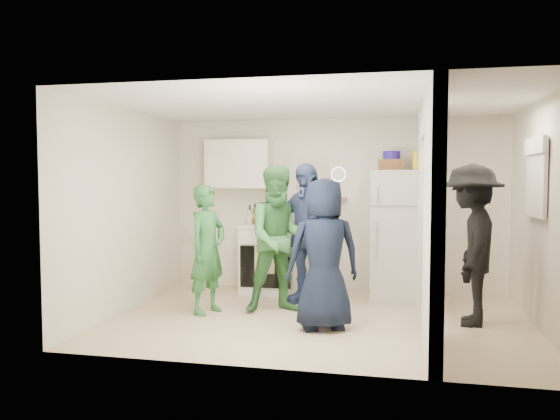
# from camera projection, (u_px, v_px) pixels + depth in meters

# --- Properties ---
(floor) EXTENTS (4.80, 4.80, 0.00)m
(floor) POSITION_uv_depth(u_px,v_px,m) (318.00, 320.00, 6.34)
(floor) COLOR beige
(floor) RESTS_ON ground
(wall_back) EXTENTS (4.80, 0.00, 4.80)m
(wall_back) POSITION_uv_depth(u_px,v_px,m) (335.00, 205.00, 7.93)
(wall_back) COLOR silver
(wall_back) RESTS_ON floor
(wall_front) EXTENTS (4.80, 0.00, 4.80)m
(wall_front) POSITION_uv_depth(u_px,v_px,m) (291.00, 225.00, 4.61)
(wall_front) COLOR silver
(wall_front) RESTS_ON floor
(wall_left) EXTENTS (0.00, 3.40, 3.40)m
(wall_left) POSITION_uv_depth(u_px,v_px,m) (127.00, 210.00, 6.77)
(wall_left) COLOR silver
(wall_left) RESTS_ON floor
(wall_right) EXTENTS (0.00, 3.40, 3.40)m
(wall_right) POSITION_uv_depth(u_px,v_px,m) (544.00, 216.00, 5.77)
(wall_right) COLOR silver
(wall_right) RESTS_ON floor
(ceiling) EXTENTS (4.80, 4.80, 0.00)m
(ceiling) POSITION_uv_depth(u_px,v_px,m) (319.00, 103.00, 6.19)
(ceiling) COLOR white
(ceiling) RESTS_ON wall_back
(partition_pier_back) EXTENTS (0.12, 1.20, 2.50)m
(partition_pier_back) POSITION_uv_depth(u_px,v_px,m) (422.00, 209.00, 7.09)
(partition_pier_back) COLOR silver
(partition_pier_back) RESTS_ON floor
(partition_pier_front) EXTENTS (0.12, 1.20, 2.50)m
(partition_pier_front) POSITION_uv_depth(u_px,v_px,m) (433.00, 222.00, 4.94)
(partition_pier_front) COLOR silver
(partition_pier_front) RESTS_ON floor
(partition_header) EXTENTS (0.12, 1.00, 0.40)m
(partition_header) POSITION_uv_depth(u_px,v_px,m) (428.00, 118.00, 5.95)
(partition_header) COLOR silver
(partition_header) RESTS_ON partition_pier_back
(stove) EXTENTS (0.82, 0.68, 0.98)m
(stove) POSITION_uv_depth(u_px,v_px,m) (271.00, 258.00, 7.83)
(stove) COLOR white
(stove) RESTS_ON floor
(upper_cabinet) EXTENTS (0.95, 0.34, 0.70)m
(upper_cabinet) POSITION_uv_depth(u_px,v_px,m) (239.00, 164.00, 8.01)
(upper_cabinet) COLOR silver
(upper_cabinet) RESTS_ON wall_back
(fridge) EXTENTS (0.72, 0.70, 1.75)m
(fridge) POSITION_uv_depth(u_px,v_px,m) (398.00, 235.00, 7.41)
(fridge) COLOR silver
(fridge) RESTS_ON floor
(wicker_basket) EXTENTS (0.35, 0.25, 0.15)m
(wicker_basket) POSITION_uv_depth(u_px,v_px,m) (391.00, 165.00, 7.42)
(wicker_basket) COLOR brown
(wicker_basket) RESTS_ON fridge
(blue_bowl) EXTENTS (0.24, 0.24, 0.11)m
(blue_bowl) POSITION_uv_depth(u_px,v_px,m) (392.00, 155.00, 7.41)
(blue_bowl) COLOR navy
(blue_bowl) RESTS_ON wicker_basket
(yellow_cup_stack_top) EXTENTS (0.09, 0.09, 0.25)m
(yellow_cup_stack_top) POSITION_uv_depth(u_px,v_px,m) (416.00, 161.00, 7.21)
(yellow_cup_stack_top) COLOR gold
(yellow_cup_stack_top) RESTS_ON fridge
(wall_clock) EXTENTS (0.22, 0.02, 0.22)m
(wall_clock) POSITION_uv_depth(u_px,v_px,m) (339.00, 174.00, 7.87)
(wall_clock) COLOR white
(wall_clock) RESTS_ON wall_back
(spice_shelf) EXTENTS (0.35, 0.08, 0.03)m
(spice_shelf) POSITION_uv_depth(u_px,v_px,m) (335.00, 198.00, 7.87)
(spice_shelf) COLOR olive
(spice_shelf) RESTS_ON wall_back
(nook_window) EXTENTS (0.03, 0.70, 0.80)m
(nook_window) POSITION_uv_depth(u_px,v_px,m) (538.00, 178.00, 5.94)
(nook_window) COLOR black
(nook_window) RESTS_ON wall_right
(nook_window_frame) EXTENTS (0.04, 0.76, 0.86)m
(nook_window_frame) POSITION_uv_depth(u_px,v_px,m) (537.00, 178.00, 5.95)
(nook_window_frame) COLOR white
(nook_window_frame) RESTS_ON wall_right
(nook_valance) EXTENTS (0.04, 0.82, 0.18)m
(nook_valance) POSITION_uv_depth(u_px,v_px,m) (535.00, 146.00, 5.93)
(nook_valance) COLOR white
(nook_valance) RESTS_ON wall_right
(yellow_cup_stack_stove) EXTENTS (0.09, 0.09, 0.25)m
(yellow_cup_stack_stove) POSITION_uv_depth(u_px,v_px,m) (259.00, 217.00, 7.61)
(yellow_cup_stack_stove) COLOR #F8F214
(yellow_cup_stack_stove) RESTS_ON stove
(red_cup) EXTENTS (0.09, 0.09, 0.12)m
(red_cup) POSITION_uv_depth(u_px,v_px,m) (283.00, 222.00, 7.56)
(red_cup) COLOR red
(red_cup) RESTS_ON stove
(person_green_left) EXTENTS (0.55, 0.67, 1.57)m
(person_green_left) POSITION_uv_depth(u_px,v_px,m) (208.00, 249.00, 6.62)
(person_green_left) COLOR #2E743D
(person_green_left) RESTS_ON floor
(person_green_center) EXTENTS (1.08, 0.98, 1.80)m
(person_green_center) POSITION_uv_depth(u_px,v_px,m) (280.00, 239.00, 6.68)
(person_green_center) COLOR #3D7B36
(person_green_center) RESTS_ON floor
(person_denim) EXTENTS (1.16, 0.90, 1.84)m
(person_denim) POSITION_uv_depth(u_px,v_px,m) (306.00, 234.00, 7.10)
(person_denim) COLOR #334E70
(person_denim) RESTS_ON floor
(person_navy) EXTENTS (0.94, 0.78, 1.65)m
(person_navy) POSITION_uv_depth(u_px,v_px,m) (324.00, 254.00, 5.91)
(person_navy) COLOR black
(person_navy) RESTS_ON floor
(person_nook) EXTENTS (0.81, 1.24, 1.80)m
(person_nook) POSITION_uv_depth(u_px,v_px,m) (471.00, 245.00, 6.10)
(person_nook) COLOR black
(person_nook) RESTS_ON floor
(bottle_a) EXTENTS (0.08, 0.08, 0.29)m
(bottle_a) POSITION_uv_depth(u_px,v_px,m) (255.00, 214.00, 7.97)
(bottle_a) COLOR olive
(bottle_a) RESTS_ON stove
(bottle_b) EXTENTS (0.06, 0.06, 0.26)m
(bottle_b) POSITION_uv_depth(u_px,v_px,m) (258.00, 216.00, 7.76)
(bottle_b) COLOR #1A502E
(bottle_b) RESTS_ON stove
(bottle_c) EXTENTS (0.08, 0.08, 0.29)m
(bottle_c) POSITION_uv_depth(u_px,v_px,m) (267.00, 214.00, 7.95)
(bottle_c) COLOR silver
(bottle_c) RESTS_ON stove
(bottle_d) EXTENTS (0.07, 0.07, 0.30)m
(bottle_d) POSITION_uv_depth(u_px,v_px,m) (270.00, 214.00, 7.74)
(bottle_d) COLOR #55290E
(bottle_d) RESTS_ON stove
(bottle_e) EXTENTS (0.06, 0.06, 0.28)m
(bottle_e) POSITION_uv_depth(u_px,v_px,m) (281.00, 214.00, 7.93)
(bottle_e) COLOR silver
(bottle_e) RESTS_ON stove
(bottle_f) EXTENTS (0.06, 0.06, 0.26)m
(bottle_f) POSITION_uv_depth(u_px,v_px,m) (284.00, 215.00, 7.78)
(bottle_f) COLOR #14371D
(bottle_f) RESTS_ON stove
(bottle_g) EXTENTS (0.07, 0.07, 0.26)m
(bottle_g) POSITION_uv_depth(u_px,v_px,m) (290.00, 215.00, 7.87)
(bottle_g) COLOR olive
(bottle_g) RESTS_ON stove
(bottle_h) EXTENTS (0.07, 0.07, 0.28)m
(bottle_h) POSITION_uv_depth(u_px,v_px,m) (250.00, 215.00, 7.75)
(bottle_h) COLOR #AAB1B6
(bottle_h) RESTS_ON stove
(bottle_i) EXTENTS (0.08, 0.08, 0.32)m
(bottle_i) POSITION_uv_depth(u_px,v_px,m) (276.00, 213.00, 7.87)
(bottle_i) COLOR #570E0F
(bottle_i) RESTS_ON stove
(bottle_j) EXTENTS (0.07, 0.07, 0.33)m
(bottle_j) POSITION_uv_depth(u_px,v_px,m) (290.00, 214.00, 7.64)
(bottle_j) COLOR #1B4E1C
(bottle_j) RESTS_ON stove
(bottle_k) EXTENTS (0.07, 0.07, 0.26)m
(bottle_k) POSITION_uv_depth(u_px,v_px,m) (257.00, 215.00, 7.88)
(bottle_k) COLOR maroon
(bottle_k) RESTS_ON stove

